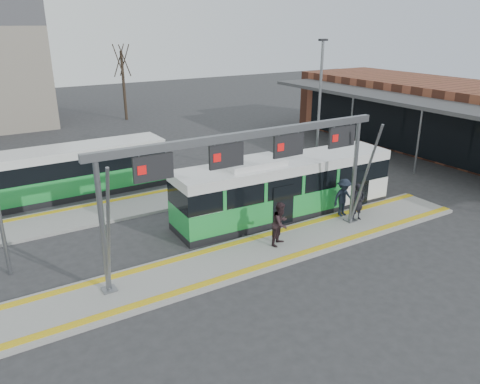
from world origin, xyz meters
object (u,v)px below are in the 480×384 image
at_px(gantry, 252,157).
at_px(passenger_b, 281,224).
at_px(passenger_a, 358,202).
at_px(hero_bus, 285,187).
at_px(passenger_c, 344,197).

height_order(gantry, passenger_b, gantry).
xyz_separation_m(gantry, passenger_a, (6.22, -0.01, -3.21)).
relative_size(hero_bus, passenger_a, 6.31).
bearing_deg(passenger_c, gantry, -174.01).
distance_m(passenger_a, passenger_b, 4.83).
xyz_separation_m(hero_bus, passenger_b, (-2.38, -2.87, -0.35)).
xyz_separation_m(passenger_a, passenger_b, (-4.82, -0.17, 0.04)).
relative_size(gantry, hero_bus, 1.10).
height_order(gantry, hero_bus, gantry).
bearing_deg(passenger_b, passenger_c, -14.87).
relative_size(passenger_b, passenger_c, 1.01).
height_order(gantry, passenger_a, gantry).
bearing_deg(hero_bus, passenger_b, -127.25).
distance_m(hero_bus, passenger_c, 2.95).
bearing_deg(passenger_b, gantry, 145.90).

